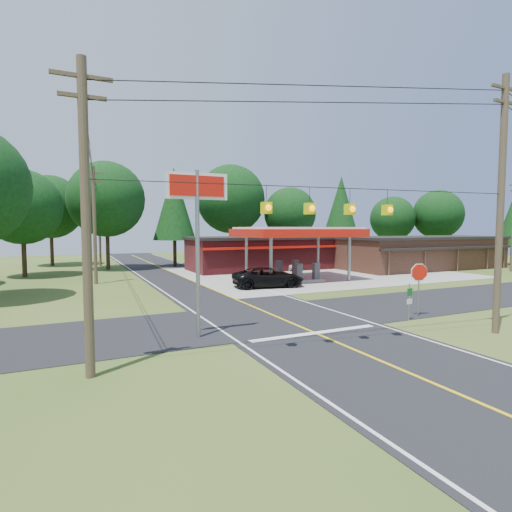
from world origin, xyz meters
name	(u,v)px	position (x,y,z in m)	size (l,w,h in m)	color
ground	(278,317)	(0.00, 0.00, 0.00)	(120.00, 120.00, 0.00)	#37511C
main_highway	(278,317)	(0.00, 0.00, 0.01)	(8.00, 120.00, 0.02)	black
cross_road	(278,317)	(0.00, 0.00, 0.01)	(70.00, 7.00, 0.02)	black
lane_center_yellow	(278,317)	(0.00, 0.00, 0.03)	(0.15, 110.00, 0.00)	yellow
gas_canopy	(297,234)	(9.00, 13.00, 4.27)	(10.60, 7.40, 4.88)	gray
convenience_store	(260,253)	(10.00, 22.98, 1.92)	(16.40, 7.55, 3.80)	maroon
strip_building	(421,252)	(28.00, 15.98, 1.91)	(20.40, 8.75, 3.80)	#3C2118
utility_pole_near_right	(501,202)	(7.50, -7.00, 5.96)	(1.80, 0.30, 11.50)	#473828
utility_pole_near_left	(86,214)	(-9.50, -5.00, 5.20)	(1.80, 0.30, 10.00)	#473828
utility_pole_far_left	(94,223)	(-8.00, 18.00, 5.20)	(1.80, 0.30, 10.00)	#473828
utility_pole_north	(100,228)	(-6.50, 35.00, 4.75)	(0.30, 0.30, 9.50)	#473828
overhead_beacons	(330,190)	(-1.00, -6.00, 6.21)	(17.04, 2.04, 1.03)	black
treeline_backdrop	(179,203)	(0.82, 24.01, 7.49)	(70.27, 51.59, 13.30)	#332316
suv_car	(268,277)	(4.50, 10.00, 0.80)	(5.76, 5.76, 1.60)	black
sedan_car	(283,264)	(12.00, 21.00, 0.65)	(3.81, 3.81, 1.30)	silver
big_stop_sign	(197,213)	(-5.00, -2.01, 5.42)	(2.69, 0.20, 7.24)	gray
octagonal_stop_sign	(419,276)	(7.00, -3.01, 2.20)	(0.95, 0.35, 2.91)	gray
route_sign_post	(409,299)	(5.80, -3.52, 1.14)	(0.40, 0.12, 1.94)	gray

